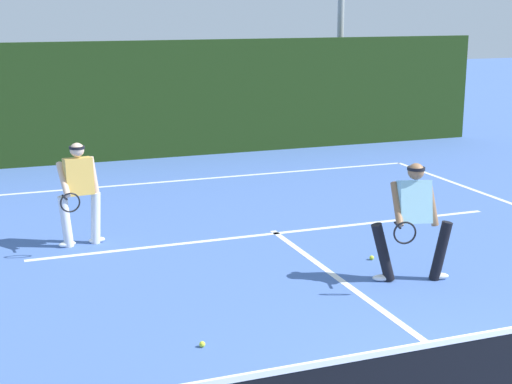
% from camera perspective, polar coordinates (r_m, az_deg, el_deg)
% --- Properties ---
extents(court_line_baseline_far, '(9.62, 0.10, 0.01)m').
position_cam_1_polar(court_line_baseline_far, '(16.26, -4.10, 0.99)').
color(court_line_baseline_far, white).
rests_on(court_line_baseline_far, ground_plane).
extents(court_line_service, '(7.84, 0.10, 0.01)m').
position_cam_1_polar(court_line_service, '(12.36, 1.52, -3.09)').
color(court_line_service, white).
rests_on(court_line_service, ground_plane).
extents(court_line_centre, '(0.10, 6.40, 0.01)m').
position_cam_1_polar(court_line_centre, '(9.76, 8.29, -7.92)').
color(court_line_centre, white).
rests_on(court_line_centre, ground_plane).
extents(player_near, '(1.11, 0.84, 1.61)m').
position_cam_1_polar(player_near, '(10.24, 11.66, -1.85)').
color(player_near, black).
rests_on(player_near, ground_plane).
extents(player_far, '(0.73, 0.88, 1.60)m').
position_cam_1_polar(player_far, '(11.84, -13.06, 0.16)').
color(player_far, silver).
rests_on(player_far, ground_plane).
extents(tennis_ball, '(0.07, 0.07, 0.07)m').
position_cam_1_polar(tennis_ball, '(8.41, -4.03, -11.25)').
color(tennis_ball, '#D1E033').
rests_on(tennis_ball, ground_plane).
extents(tennis_ball_extra, '(0.07, 0.07, 0.07)m').
position_cam_1_polar(tennis_ball_extra, '(11.22, 8.62, -4.86)').
color(tennis_ball_extra, '#D1E033').
rests_on(tennis_ball_extra, ground_plane).
extents(back_fence_windscreen, '(16.72, 0.12, 2.79)m').
position_cam_1_polar(back_fence_windscreen, '(18.52, -6.49, 6.87)').
color(back_fence_windscreen, '#1D3611').
rests_on(back_fence_windscreen, ground_plane).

